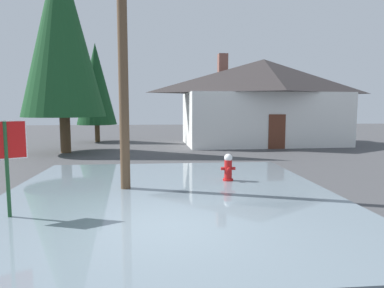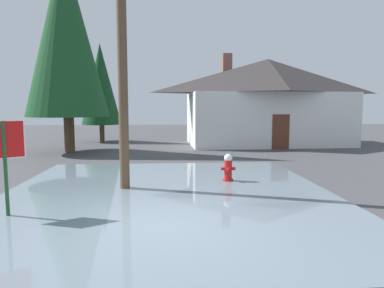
% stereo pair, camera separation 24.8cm
% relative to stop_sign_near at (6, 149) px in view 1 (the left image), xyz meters
% --- Properties ---
extents(ground_plane, '(80.00, 80.00, 0.10)m').
position_rel_stop_sign_near_xyz_m(ground_plane, '(3.29, -0.79, -1.58)').
color(ground_plane, '#424244').
extents(flood_puddle, '(9.11, 10.22, 0.06)m').
position_rel_stop_sign_near_xyz_m(flood_puddle, '(3.52, 1.62, -1.51)').
color(flood_puddle, slate).
rests_on(flood_puddle, ground).
extents(lane_stop_bar, '(3.05, 0.34, 0.01)m').
position_rel_stop_sign_near_xyz_m(lane_stop_bar, '(3.19, -2.80, -1.53)').
color(lane_stop_bar, silver).
rests_on(lane_stop_bar, ground).
extents(stop_sign_near, '(0.74, 0.41, 2.15)m').
position_rel_stop_sign_near_xyz_m(stop_sign_near, '(0.00, 0.00, 0.00)').
color(stop_sign_near, '#1E4C28').
rests_on(stop_sign_near, ground).
extents(fire_hydrant, '(0.47, 0.40, 0.93)m').
position_rel_stop_sign_near_xyz_m(fire_hydrant, '(5.46, 3.18, -1.08)').
color(fire_hydrant, red).
rests_on(fire_hydrant, ground).
extents(utility_pole, '(1.60, 0.28, 8.38)m').
position_rel_stop_sign_near_xyz_m(utility_pole, '(2.26, 2.41, 2.83)').
color(utility_pole, brown).
rests_on(utility_pole, ground).
extents(house, '(10.83, 5.85, 5.88)m').
position_rel_stop_sign_near_xyz_m(house, '(9.93, 14.16, 1.29)').
color(house, silver).
rests_on(house, ground).
extents(pine_tree_tall_left, '(4.26, 4.26, 10.66)m').
position_rel_stop_sign_near_xyz_m(pine_tree_tall_left, '(-1.72, 11.10, 4.74)').
color(pine_tree_tall_left, '#4C3823').
rests_on(pine_tree_tall_left, ground).
extents(pine_tree_mid_left, '(2.70, 2.70, 6.75)m').
position_rel_stop_sign_near_xyz_m(pine_tree_mid_left, '(-1.03, 16.67, 2.43)').
color(pine_tree_mid_left, '#4C3823').
rests_on(pine_tree_mid_left, ground).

